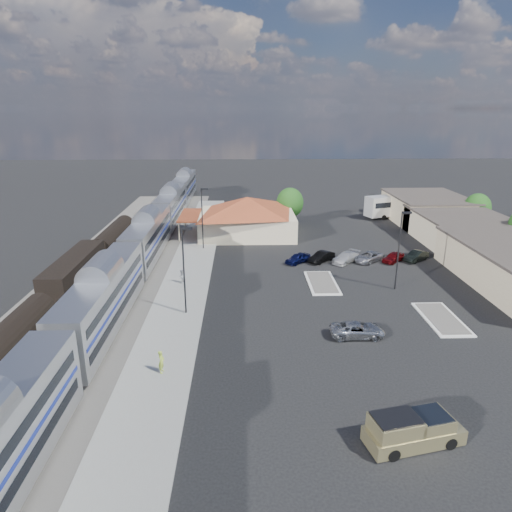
{
  "coord_description": "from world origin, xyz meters",
  "views": [
    {
      "loc": [
        -5.32,
        -47.7,
        19.57
      ],
      "look_at": [
        -3.7,
        4.03,
        2.8
      ],
      "focal_mm": 32.0,
      "sensor_mm": 36.0,
      "label": 1
    }
  ],
  "objects_px": {
    "pickup_truck": "(414,430)",
    "coach_bus": "(398,204)",
    "suv": "(358,330)",
    "station_depot": "(247,216)"
  },
  "relations": [
    {
      "from": "pickup_truck",
      "to": "suv",
      "type": "relative_size",
      "value": 1.29
    },
    {
      "from": "pickup_truck",
      "to": "suv",
      "type": "bearing_deg",
      "value": -12.34
    },
    {
      "from": "pickup_truck",
      "to": "coach_bus",
      "type": "height_order",
      "value": "coach_bus"
    },
    {
      "from": "pickup_truck",
      "to": "coach_bus",
      "type": "bearing_deg",
      "value": -29.94
    },
    {
      "from": "pickup_truck",
      "to": "coach_bus",
      "type": "xyz_separation_m",
      "value": [
        18.99,
        60.94,
        1.42
      ]
    },
    {
      "from": "pickup_truck",
      "to": "suv",
      "type": "distance_m",
      "value": 13.76
    },
    {
      "from": "pickup_truck",
      "to": "coach_bus",
      "type": "distance_m",
      "value": 63.85
    },
    {
      "from": "station_depot",
      "to": "pickup_truck",
      "type": "distance_m",
      "value": 49.92
    },
    {
      "from": "pickup_truck",
      "to": "suv",
      "type": "height_order",
      "value": "pickup_truck"
    },
    {
      "from": "station_depot",
      "to": "pickup_truck",
      "type": "relative_size",
      "value": 2.91
    }
  ]
}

